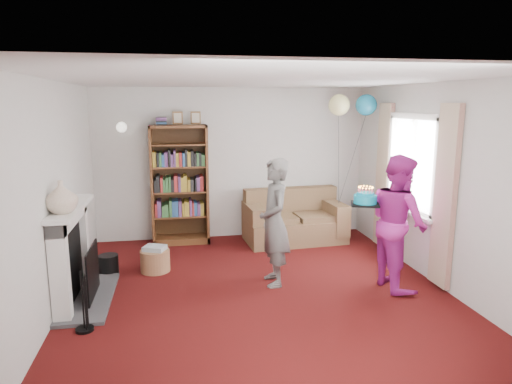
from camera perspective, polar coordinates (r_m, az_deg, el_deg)
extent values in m
plane|color=#330A07|center=(5.60, 0.48, -12.59)|extent=(5.00, 5.00, 0.00)
cube|color=silver|center=(7.68, -2.98, 3.57)|extent=(4.50, 0.02, 2.50)
cube|color=silver|center=(5.31, -24.24, -0.77)|extent=(0.02, 5.00, 2.50)
cube|color=silver|center=(6.06, 21.99, 0.77)|extent=(0.02, 5.00, 2.50)
cube|color=white|center=(5.14, 0.53, 13.92)|extent=(4.50, 5.00, 0.01)
cube|color=#3F3F42|center=(5.79, -20.24, -12.28)|extent=(0.55, 1.40, 0.04)
cube|color=white|center=(5.14, -23.33, -9.41)|extent=(0.18, 0.14, 1.06)
cube|color=white|center=(6.16, -21.07, -5.90)|extent=(0.18, 0.14, 1.06)
cube|color=white|center=(5.52, -22.44, -2.86)|extent=(0.18, 1.24, 0.16)
cube|color=white|center=(5.49, -22.21, -1.84)|extent=(0.28, 1.35, 0.05)
cube|color=black|center=(5.67, -22.26, -7.98)|extent=(0.10, 0.80, 0.86)
cube|color=black|center=(5.67, -19.74, -9.40)|extent=(0.02, 0.70, 0.60)
cylinder|color=black|center=(4.95, -20.86, -12.61)|extent=(0.18, 0.18, 0.64)
cylinder|color=black|center=(6.47, -17.95, -8.61)|extent=(0.26, 0.26, 0.26)
cube|color=white|center=(6.47, 19.31, 8.91)|extent=(0.08, 1.30, 0.08)
cube|color=white|center=(6.62, 18.63, -1.94)|extent=(0.08, 1.30, 0.08)
cube|color=white|center=(6.53, 19.19, 3.43)|extent=(0.01, 1.15, 1.20)
cube|color=white|center=(6.62, 18.38, -2.20)|extent=(0.14, 1.32, 0.04)
cube|color=beige|center=(5.87, 22.55, -0.58)|extent=(0.07, 0.38, 2.20)
cube|color=beige|center=(7.28, 15.64, 1.96)|extent=(0.07, 0.38, 2.20)
cylinder|color=gold|center=(7.54, -16.40, 7.97)|extent=(0.04, 0.12, 0.04)
sphere|color=white|center=(7.46, -16.47, 7.78)|extent=(0.16, 0.16, 0.16)
cube|color=#472B14|center=(7.62, -9.52, 1.12)|extent=(0.90, 0.04, 1.91)
cube|color=brown|center=(7.44, -12.83, 0.76)|extent=(0.04, 0.42, 1.91)
cube|color=brown|center=(7.44, -6.17, 0.99)|extent=(0.04, 0.42, 1.91)
cube|color=brown|center=(7.32, -9.73, 8.09)|extent=(0.90, 0.42, 0.04)
cube|color=brown|center=(7.64, -9.28, -5.82)|extent=(0.90, 0.42, 0.10)
cube|color=brown|center=(7.53, -9.38, -2.89)|extent=(0.82, 0.38, 0.03)
cube|color=brown|center=(7.45, -9.48, 0.11)|extent=(0.82, 0.38, 0.02)
cube|color=brown|center=(7.38, -9.57, 3.18)|extent=(0.82, 0.38, 0.02)
cube|color=brown|center=(7.34, -9.66, 5.90)|extent=(0.82, 0.38, 0.02)
cube|color=maroon|center=(7.30, -11.75, 8.64)|extent=(0.16, 0.22, 0.12)
cube|color=brown|center=(7.37, -9.77, 9.12)|extent=(0.16, 0.02, 0.20)
cube|color=brown|center=(7.38, -7.56, 9.18)|extent=(0.16, 0.02, 0.20)
cube|color=brown|center=(7.58, 4.83, -4.75)|extent=(1.59, 0.84, 0.38)
cube|color=brown|center=(7.79, 4.29, -1.83)|extent=(1.59, 0.24, 0.66)
cube|color=brown|center=(7.39, -0.24, -3.62)|extent=(0.24, 0.79, 0.52)
cube|color=brown|center=(7.74, 9.71, -3.12)|extent=(0.24, 0.79, 0.52)
cube|color=brown|center=(7.37, 2.33, -3.45)|extent=(0.68, 0.54, 0.12)
cube|color=brown|center=(7.55, 7.63, -3.18)|extent=(0.68, 0.54, 0.12)
cylinder|color=#926744|center=(6.40, -12.49, -8.38)|extent=(0.40, 0.40, 0.30)
cube|color=beige|center=(6.34, -12.56, -6.86)|extent=(0.28, 0.22, 0.06)
imported|color=black|center=(5.66, 2.31, -3.81)|extent=(0.39, 0.59, 1.59)
imported|color=#B2238C|center=(5.83, 17.35, -3.58)|extent=(0.67, 0.83, 1.65)
cube|color=black|center=(5.62, 13.46, -1.48)|extent=(0.33, 0.33, 0.02)
cylinder|color=#0E88A7|center=(5.61, 13.49, -0.88)|extent=(0.27, 0.27, 0.10)
cylinder|color=#0E88A7|center=(5.59, 13.52, -0.28)|extent=(0.20, 0.20, 0.04)
cylinder|color=pink|center=(5.62, 14.30, 0.10)|extent=(0.01, 0.01, 0.09)
sphere|color=orange|center=(5.61, 14.32, 0.60)|extent=(0.02, 0.02, 0.02)
cylinder|color=pink|center=(5.65, 14.05, 0.17)|extent=(0.01, 0.01, 0.09)
sphere|color=orange|center=(5.64, 14.08, 0.67)|extent=(0.02, 0.02, 0.02)
cylinder|color=pink|center=(5.67, 13.69, 0.22)|extent=(0.01, 0.01, 0.09)
sphere|color=orange|center=(5.66, 13.72, 0.72)|extent=(0.02, 0.02, 0.02)
cylinder|color=pink|center=(5.66, 13.30, 0.23)|extent=(0.01, 0.01, 0.09)
sphere|color=orange|center=(5.65, 13.32, 0.73)|extent=(0.02, 0.02, 0.02)
cylinder|color=pink|center=(5.64, 12.96, 0.21)|extent=(0.01, 0.01, 0.09)
sphere|color=orange|center=(5.64, 12.98, 0.71)|extent=(0.02, 0.02, 0.02)
cylinder|color=pink|center=(5.61, 12.74, 0.16)|extent=(0.01, 0.01, 0.09)
sphere|color=orange|center=(5.60, 12.76, 0.66)|extent=(0.02, 0.02, 0.02)
cylinder|color=pink|center=(5.57, 12.71, 0.09)|extent=(0.01, 0.01, 0.09)
sphere|color=orange|center=(5.56, 12.73, 0.59)|extent=(0.02, 0.02, 0.02)
cylinder|color=pink|center=(5.54, 12.86, 0.01)|extent=(0.01, 0.01, 0.09)
sphere|color=orange|center=(5.53, 12.88, 0.52)|extent=(0.02, 0.02, 0.02)
cylinder|color=pink|center=(5.51, 13.18, -0.05)|extent=(0.01, 0.01, 0.09)
sphere|color=orange|center=(5.50, 13.20, 0.46)|extent=(0.02, 0.02, 0.02)
cylinder|color=pink|center=(5.51, 13.57, -0.08)|extent=(0.01, 0.01, 0.09)
sphere|color=orange|center=(5.50, 13.60, 0.43)|extent=(0.02, 0.02, 0.02)
cylinder|color=pink|center=(5.52, 13.96, -0.08)|extent=(0.01, 0.01, 0.09)
sphere|color=orange|center=(5.51, 13.99, 0.43)|extent=(0.02, 0.02, 0.02)
cylinder|color=pink|center=(5.55, 14.25, -0.04)|extent=(0.01, 0.01, 0.09)
sphere|color=orange|center=(5.54, 14.27, 0.47)|extent=(0.02, 0.02, 0.02)
cylinder|color=pink|center=(5.58, 14.37, 0.03)|extent=(0.01, 0.01, 0.09)
sphere|color=orange|center=(5.57, 14.39, 0.53)|extent=(0.02, 0.02, 0.02)
sphere|color=#3F3F3F|center=(7.49, 10.29, -1.39)|extent=(0.02, 0.02, 0.02)
sphere|color=teal|center=(7.35, 13.60, 10.53)|extent=(0.33, 0.33, 0.33)
sphere|color=#E0DB89|center=(7.19, 10.33, 10.66)|extent=(0.33, 0.33, 0.33)
imported|color=beige|center=(5.12, -23.16, -0.57)|extent=(0.40, 0.40, 0.34)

